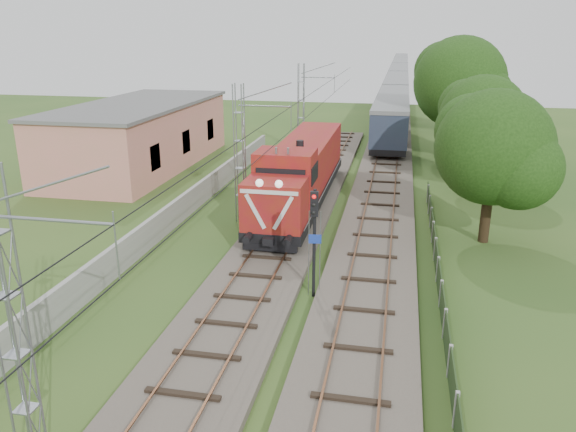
# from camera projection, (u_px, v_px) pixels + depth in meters

# --- Properties ---
(ground) EXTENTS (140.00, 140.00, 0.00)m
(ground) POSITION_uv_depth(u_px,v_px,m) (231.00, 323.00, 21.74)
(ground) COLOR #2D4F1D
(ground) RESTS_ON ground
(track_main) EXTENTS (4.20, 70.00, 0.45)m
(track_main) POSITION_uv_depth(u_px,v_px,m) (272.00, 252.00, 28.19)
(track_main) COLOR #6B6054
(track_main) RESTS_ON ground
(track_side) EXTENTS (4.20, 80.00, 0.45)m
(track_side) POSITION_uv_depth(u_px,v_px,m) (383.00, 189.00, 39.35)
(track_side) COLOR #6B6054
(track_side) RESTS_ON ground
(catenary) EXTENTS (3.31, 70.00, 8.00)m
(catenary) POSITION_uv_depth(u_px,v_px,m) (241.00, 154.00, 32.17)
(catenary) COLOR gray
(catenary) RESTS_ON ground
(boundary_wall) EXTENTS (0.25, 40.00, 1.50)m
(boundary_wall) POSITION_uv_depth(u_px,v_px,m) (185.00, 205.00, 33.88)
(boundary_wall) COLOR #9E9E99
(boundary_wall) RESTS_ON ground
(station_building) EXTENTS (8.40, 20.40, 5.22)m
(station_building) POSITION_uv_depth(u_px,v_px,m) (140.00, 135.00, 46.04)
(station_building) COLOR #D87D74
(station_building) RESTS_ON ground
(fence) EXTENTS (0.12, 32.00, 1.20)m
(fence) POSITION_uv_depth(u_px,v_px,m) (441.00, 294.00, 22.84)
(fence) COLOR black
(fence) RESTS_ON ground
(locomotive) EXTENTS (3.16, 18.06, 4.59)m
(locomotive) POSITION_uv_depth(u_px,v_px,m) (301.00, 171.00, 35.28)
(locomotive) COLOR black
(locomotive) RESTS_ON ground
(coach_rake) EXTENTS (3.27, 122.23, 3.78)m
(coach_rake) POSITION_uv_depth(u_px,v_px,m) (398.00, 76.00, 103.46)
(coach_rake) COLOR black
(coach_rake) RESTS_ON ground
(signal_post) EXTENTS (0.52, 0.41, 4.74)m
(signal_post) POSITION_uv_depth(u_px,v_px,m) (314.00, 225.00, 22.86)
(signal_post) COLOR black
(signal_post) RESTS_ON ground
(tree_a) EXTENTS (6.24, 5.94, 8.09)m
(tree_a) POSITION_uv_depth(u_px,v_px,m) (495.00, 149.00, 28.54)
(tree_a) COLOR #342815
(tree_a) RESTS_ON ground
(tree_b) EXTENTS (6.20, 5.91, 8.04)m
(tree_b) POSITION_uv_depth(u_px,v_px,m) (484.00, 120.00, 37.88)
(tree_b) COLOR #342815
(tree_b) RESTS_ON ground
(tree_c) EXTENTS (8.06, 7.68, 10.45)m
(tree_c) POSITION_uv_depth(u_px,v_px,m) (461.00, 83.00, 47.14)
(tree_c) COLOR #342815
(tree_c) RESTS_ON ground
(tree_d) EXTENTS (6.44, 6.13, 8.34)m
(tree_d) POSITION_uv_depth(u_px,v_px,m) (464.00, 85.00, 59.76)
(tree_d) COLOR #342815
(tree_d) RESTS_ON ground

